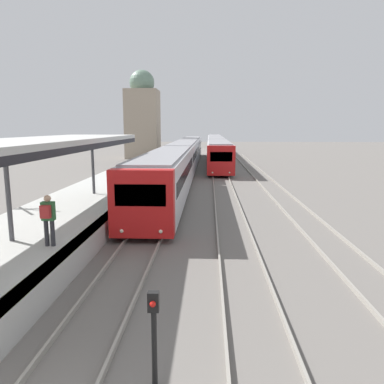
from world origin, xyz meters
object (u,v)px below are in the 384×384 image
object	(u,v)px
person_on_platform	(48,216)
signal_post_near	(154,329)
train_near	(184,155)
train_far	(216,146)

from	to	relation	value
person_on_platform	signal_post_near	distance (m)	6.77
person_on_platform	signal_post_near	world-z (taller)	person_on_platform
train_near	train_far	size ratio (longest dim) A/B	1.04
train_far	signal_post_near	world-z (taller)	train_far
person_on_platform	train_near	distance (m)	28.38
person_on_platform	train_far	distance (m)	47.61
person_on_platform	train_near	size ratio (longest dim) A/B	0.03
train_near	train_far	bearing A→B (deg)	78.68
train_far	signal_post_near	distance (m)	52.54
signal_post_near	train_near	bearing A→B (deg)	92.96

